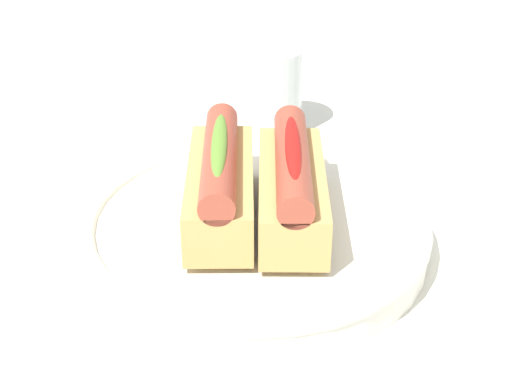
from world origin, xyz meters
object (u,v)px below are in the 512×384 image
at_px(hotdog_back, 292,184).
at_px(water_glass, 269,93).
at_px(hotdog_front, 220,182).
at_px(serving_bowl, 256,230).

relative_size(hotdog_back, water_glass, 1.67).
height_order(hotdog_front, hotdog_back, same).
relative_size(serving_bowl, water_glass, 3.04).
bearing_deg(water_glass, serving_bowl, -2.79).
bearing_deg(hotdog_front, water_glass, 170.04).
bearing_deg(serving_bowl, hotdog_back, 86.25).
xyz_separation_m(hotdog_front, water_glass, (-0.22, 0.04, -0.02)).
bearing_deg(serving_bowl, water_glass, 177.21).
bearing_deg(serving_bowl, hotdog_front, -93.75).
bearing_deg(hotdog_back, hotdog_front, -93.75).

